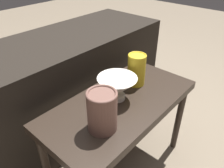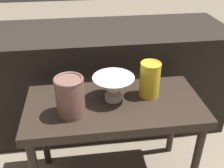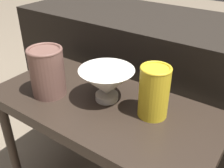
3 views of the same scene
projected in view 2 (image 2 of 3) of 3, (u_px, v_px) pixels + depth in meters
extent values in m
cube|color=#2D231C|center=(114.00, 106.00, 1.15)|extent=(0.77, 0.38, 0.04)
cylinder|color=#2D231C|center=(195.00, 163.00, 1.19)|extent=(0.04, 0.04, 0.44)
cylinder|color=#2D231C|center=(43.00, 132.00, 1.37)|extent=(0.04, 0.04, 0.44)
cylinder|color=#2D231C|center=(173.00, 121.00, 1.45)|extent=(0.04, 0.04, 0.44)
cube|color=black|center=(103.00, 78.00, 1.66)|extent=(1.49, 0.50, 0.64)
cylinder|color=silver|center=(112.00, 97.00, 1.16)|extent=(0.08, 0.08, 0.02)
cone|color=silver|center=(112.00, 86.00, 1.13)|extent=(0.18, 0.18, 0.09)
cylinder|color=brown|center=(70.00, 97.00, 1.03)|extent=(0.11, 0.11, 0.16)
torus|color=brown|center=(68.00, 79.00, 0.99)|extent=(0.12, 0.12, 0.01)
cylinder|color=gold|center=(150.00, 80.00, 1.16)|extent=(0.09, 0.09, 0.16)
torus|color=gold|center=(151.00, 64.00, 1.12)|extent=(0.09, 0.09, 0.01)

